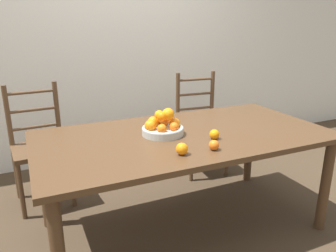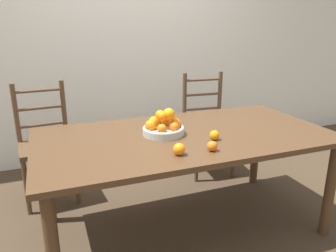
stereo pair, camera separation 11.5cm
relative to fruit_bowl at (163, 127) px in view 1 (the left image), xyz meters
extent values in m
plane|color=#423323|center=(0.14, -0.05, -0.78)|extent=(12.00, 12.00, 0.00)
cube|color=silver|center=(0.14, 1.52, 0.52)|extent=(8.00, 0.06, 2.60)
cube|color=#4C331E|center=(0.14, -0.05, -0.07)|extent=(1.97, 1.02, 0.03)
cylinder|color=#4C331E|center=(1.04, -0.48, -0.43)|extent=(0.07, 0.07, 0.69)
cylinder|color=#4C331E|center=(-0.77, 0.38, -0.43)|extent=(0.07, 0.07, 0.69)
cylinder|color=#4C331E|center=(1.04, 0.38, -0.43)|extent=(0.07, 0.07, 0.69)
cylinder|color=#B2B7B2|center=(0.00, -0.01, -0.03)|extent=(0.28, 0.28, 0.04)
torus|color=#B2B7B2|center=(0.00, -0.01, -0.01)|extent=(0.28, 0.28, 0.02)
sphere|color=orange|center=(0.08, -0.01, 0.01)|extent=(0.08, 0.08, 0.08)
sphere|color=orange|center=(0.04, 0.07, 0.02)|extent=(0.08, 0.08, 0.08)
sphere|color=orange|center=(-0.04, 0.07, 0.02)|extent=(0.08, 0.08, 0.08)
sphere|color=orange|center=(-0.09, 0.01, 0.01)|extent=(0.08, 0.08, 0.08)
sphere|color=orange|center=(-0.04, -0.08, 0.01)|extent=(0.06, 0.06, 0.06)
sphere|color=orange|center=(0.05, -0.07, 0.01)|extent=(0.06, 0.06, 0.06)
sphere|color=orange|center=(0.03, -0.01, 0.09)|extent=(0.08, 0.08, 0.08)
sphere|color=orange|center=(-0.02, 0.02, 0.08)|extent=(0.06, 0.06, 0.06)
sphere|color=orange|center=(-0.01, -0.02, 0.08)|extent=(0.06, 0.06, 0.06)
sphere|color=orange|center=(0.26, -0.23, -0.02)|extent=(0.06, 0.06, 0.06)
sphere|color=orange|center=(0.16, -0.39, -0.02)|extent=(0.06, 0.06, 0.06)
sphere|color=orange|center=(-0.04, -0.37, -0.02)|extent=(0.07, 0.07, 0.07)
cylinder|color=#513823|center=(-0.93, 0.55, -0.55)|extent=(0.04, 0.04, 0.45)
cylinder|color=#513823|center=(-0.55, 0.58, -0.55)|extent=(0.04, 0.04, 0.45)
cylinder|color=#513823|center=(-0.95, 0.91, -0.29)|extent=(0.04, 0.04, 0.98)
cylinder|color=#513823|center=(-0.58, 0.94, -0.29)|extent=(0.04, 0.04, 0.98)
cube|color=#513823|center=(-0.75, 0.74, -0.31)|extent=(0.45, 0.43, 0.04)
cylinder|color=#513823|center=(-0.76, 0.92, -0.17)|extent=(0.38, 0.05, 0.02)
cylinder|color=#513823|center=(-0.76, 0.92, -0.02)|extent=(0.38, 0.05, 0.02)
cylinder|color=#513823|center=(-0.76, 0.92, 0.13)|extent=(0.38, 0.05, 0.02)
cylinder|color=#513823|center=(0.54, 0.58, -0.55)|extent=(0.04, 0.04, 0.45)
cylinder|color=#513823|center=(0.92, 0.55, -0.55)|extent=(0.04, 0.04, 0.45)
cylinder|color=#513823|center=(0.57, 0.94, -0.29)|extent=(0.04, 0.04, 0.98)
cylinder|color=#513823|center=(0.95, 0.91, -0.29)|extent=(0.04, 0.04, 0.98)
cube|color=#513823|center=(0.75, 0.74, -0.31)|extent=(0.45, 0.43, 0.04)
cylinder|color=#513823|center=(0.76, 0.92, -0.17)|extent=(0.38, 0.05, 0.02)
cylinder|color=#513823|center=(0.76, 0.92, -0.02)|extent=(0.38, 0.05, 0.02)
cylinder|color=#513823|center=(0.76, 0.92, 0.13)|extent=(0.38, 0.05, 0.02)
camera|label=1|loc=(-0.83, -1.91, 0.66)|focal=35.00mm
camera|label=2|loc=(-0.72, -1.95, 0.66)|focal=35.00mm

